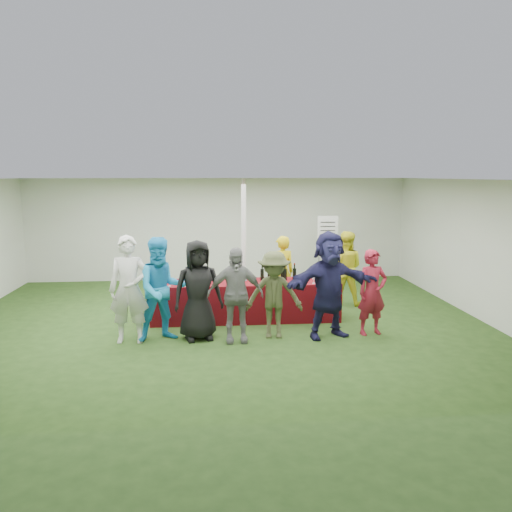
{
  "coord_description": "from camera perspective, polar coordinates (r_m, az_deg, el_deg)",
  "views": [
    {
      "loc": [
        -0.15,
        -9.23,
        2.79
      ],
      "look_at": [
        0.67,
        0.15,
        1.25
      ],
      "focal_mm": 35.0,
      "sensor_mm": 36.0,
      "label": 1
    }
  ],
  "objects": [
    {
      "name": "customer_2",
      "position": [
        8.52,
        -6.65,
        -3.9
      ],
      "size": [
        0.94,
        0.72,
        1.71
      ],
      "primitive_type": "imported",
      "rotation": [
        0.0,
        0.0,
        0.23
      ],
      "color": "black",
      "rests_on": "ground"
    },
    {
      "name": "customer_4",
      "position": [
        8.57,
        2.07,
        -4.45
      ],
      "size": [
        1.01,
        0.63,
        1.51
      ],
      "primitive_type": "imported",
      "rotation": [
        0.0,
        0.0,
        -0.08
      ],
      "color": "#424928",
      "rests_on": "ground"
    },
    {
      "name": "serving_table",
      "position": [
        9.7,
        -1.18,
        -5.12
      ],
      "size": [
        3.6,
        0.8,
        0.75
      ],
      "primitive_type": "cube",
      "color": "#68090A",
      "rests_on": "ground"
    },
    {
      "name": "customer_3",
      "position": [
        8.35,
        -2.38,
        -4.46
      ],
      "size": [
        0.96,
        0.42,
        1.61
      ],
      "primitive_type": "imported",
      "rotation": [
        0.0,
        0.0,
        0.03
      ],
      "color": "slate",
      "rests_on": "ground"
    },
    {
      "name": "customer_1",
      "position": [
        8.55,
        -10.7,
        -3.76
      ],
      "size": [
        1.02,
        0.9,
        1.77
      ],
      "primitive_type": "imported",
      "rotation": [
        0.0,
        0.0,
        0.31
      ],
      "color": "#1E94D1",
      "rests_on": "ground"
    },
    {
      "name": "bar_towel",
      "position": [
        9.9,
        8.15,
        -2.61
      ],
      "size": [
        0.25,
        0.18,
        0.03
      ],
      "primitive_type": "cube",
      "color": "white",
      "rests_on": "serving_table"
    },
    {
      "name": "staff_back",
      "position": [
        10.91,
        10.13,
        -1.37
      ],
      "size": [
        0.93,
        0.83,
        1.6
      ],
      "primitive_type": "imported",
      "rotation": [
        0.0,
        0.0,
        2.8
      ],
      "color": "yellow",
      "rests_on": "ground"
    },
    {
      "name": "water_bottle",
      "position": [
        9.67,
        -1.26,
        -2.26
      ],
      "size": [
        0.07,
        0.07,
        0.23
      ],
      "color": "silver",
      "rests_on": "serving_table"
    },
    {
      "name": "tent",
      "position": [
        10.55,
        -1.41,
        1.44
      ],
      "size": [
        10.0,
        10.0,
        10.0
      ],
      "color": "white",
      "rests_on": "ground"
    },
    {
      "name": "ground",
      "position": [
        9.64,
        -3.92,
        -7.54
      ],
      "size": [
        60.0,
        60.0,
        0.0
      ],
      "primitive_type": "plane",
      "color": "#284719",
      "rests_on": "ground"
    },
    {
      "name": "wine_glasses",
      "position": [
        9.32,
        -3.61,
        -2.67
      ],
      "size": [
        2.77,
        0.12,
        0.16
      ],
      "color": "silver",
      "rests_on": "serving_table"
    },
    {
      "name": "customer_0",
      "position": [
        8.56,
        -14.3,
        -3.73
      ],
      "size": [
        0.66,
        0.44,
        1.81
      ],
      "primitive_type": "imported",
      "rotation": [
        0.0,
        0.0,
        0.0
      ],
      "color": "silver",
      "rests_on": "ground"
    },
    {
      "name": "wine_bottles",
      "position": [
        9.78,
        2.53,
        -2.03
      ],
      "size": [
        0.71,
        0.1,
        0.32
      ],
      "color": "black",
      "rests_on": "serving_table"
    },
    {
      "name": "customer_6",
      "position": [
        8.97,
        13.14,
        -4.06
      ],
      "size": [
        0.62,
        0.47,
        1.51
      ],
      "primitive_type": "imported",
      "rotation": [
        0.0,
        0.0,
        0.22
      ],
      "color": "maroon",
      "rests_on": "ground"
    },
    {
      "name": "dump_bucket",
      "position": [
        9.62,
        8.49,
        -2.5
      ],
      "size": [
        0.24,
        0.24,
        0.18
      ],
      "primitive_type": "cylinder",
      "color": "slate",
      "rests_on": "serving_table"
    },
    {
      "name": "wine_list_sign",
      "position": [
        12.26,
        8.17,
        2.29
      ],
      "size": [
        0.5,
        0.03,
        1.8
      ],
      "color": "slate",
      "rests_on": "ground"
    },
    {
      "name": "staff_pourer",
      "position": [
        10.45,
        2.94,
        -1.87
      ],
      "size": [
        0.64,
        0.5,
        1.54
      ],
      "primitive_type": "imported",
      "rotation": [
        0.0,
        0.0,
        3.4
      ],
      "color": "gold",
      "rests_on": "ground"
    },
    {
      "name": "customer_5",
      "position": [
        8.65,
        8.34,
        -3.27
      ],
      "size": [
        1.8,
        1.0,
        1.85
      ],
      "primitive_type": "imported",
      "rotation": [
        0.0,
        0.0,
        0.28
      ],
      "color": "#1B1A41",
      "rests_on": "ground"
    }
  ]
}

